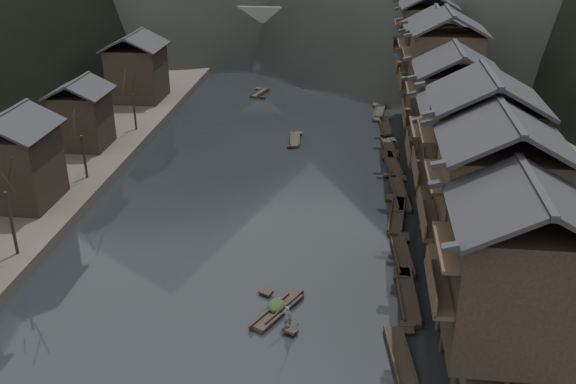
# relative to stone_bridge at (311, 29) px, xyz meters

# --- Properties ---
(water) EXTENTS (300.00, 300.00, 0.00)m
(water) POSITION_rel_stone_bridge_xyz_m (0.00, -72.00, -5.11)
(water) COLOR black
(water) RESTS_ON ground
(left_bank) EXTENTS (40.00, 200.00, 1.20)m
(left_bank) POSITION_rel_stone_bridge_xyz_m (-35.00, -32.00, -4.51)
(left_bank) COLOR #2D2823
(left_bank) RESTS_ON ground
(stilt_houses) EXTENTS (9.00, 67.60, 15.21)m
(stilt_houses) POSITION_rel_stone_bridge_xyz_m (17.28, -52.36, 3.58)
(stilt_houses) COLOR black
(stilt_houses) RESTS_ON ground
(left_houses) EXTENTS (8.10, 53.20, 8.73)m
(left_houses) POSITION_rel_stone_bridge_xyz_m (-20.50, -51.88, 0.55)
(left_houses) COLOR black
(left_houses) RESTS_ON left_bank
(bare_trees) EXTENTS (3.64, 42.24, 7.28)m
(bare_trees) POSITION_rel_stone_bridge_xyz_m (-17.00, -64.40, 0.96)
(bare_trees) COLOR black
(bare_trees) RESTS_ON left_bank
(moored_sampans) EXTENTS (3.29, 68.13, 0.47)m
(moored_sampans) POSITION_rel_stone_bridge_xyz_m (12.10, -48.64, -4.91)
(moored_sampans) COLOR black
(moored_sampans) RESTS_ON water
(midriver_boats) EXTENTS (15.25, 45.31, 0.45)m
(midriver_boats) POSITION_rel_stone_bridge_xyz_m (2.59, -17.86, -4.91)
(midriver_boats) COLOR black
(midriver_boats) RESTS_ON water
(stone_bridge) EXTENTS (40.00, 6.00, 9.00)m
(stone_bridge) POSITION_rel_stone_bridge_xyz_m (0.00, 0.00, 0.00)
(stone_bridge) COLOR #4C4C4F
(stone_bridge) RESTS_ON ground
(hero_sampan) EXTENTS (3.27, 5.20, 0.44)m
(hero_sampan) POSITION_rel_stone_bridge_xyz_m (3.73, -74.74, -4.91)
(hero_sampan) COLOR black
(hero_sampan) RESTS_ON water
(cargo_heap) EXTENTS (1.19, 1.55, 0.71)m
(cargo_heap) POSITION_rel_stone_bridge_xyz_m (3.62, -74.52, -4.31)
(cargo_heap) COLOR black
(cargo_heap) RESTS_ON hero_sampan
(boatman) EXTENTS (0.61, 0.44, 1.57)m
(boatman) POSITION_rel_stone_bridge_xyz_m (4.59, -76.42, -3.88)
(boatman) COLOR #4F4F52
(boatman) RESTS_ON hero_sampan
(bamboo_pole) EXTENTS (1.26, 1.90, 3.42)m
(bamboo_pole) POSITION_rel_stone_bridge_xyz_m (4.79, -76.42, -1.39)
(bamboo_pole) COLOR #8C7A51
(bamboo_pole) RESTS_ON boatman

